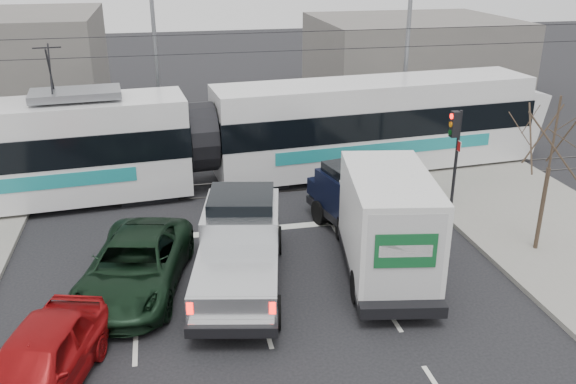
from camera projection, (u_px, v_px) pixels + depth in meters
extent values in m
plane|color=black|center=(330.00, 323.00, 16.08)|extent=(120.00, 120.00, 0.00)
cube|color=#33302D|center=(265.00, 186.00, 25.14)|extent=(60.00, 1.60, 0.03)
cube|color=#67615D|center=(411.00, 58.00, 39.18)|extent=(12.00, 10.00, 5.00)
cylinder|color=#47382B|center=(542.00, 209.00, 19.22)|extent=(0.14, 0.14, 2.75)
cylinder|color=#47382B|center=(555.00, 133.00, 18.28)|extent=(0.07, 0.07, 2.25)
cylinder|color=black|center=(456.00, 158.00, 22.49)|extent=(0.12, 0.12, 3.60)
cube|color=black|center=(455.00, 124.00, 21.97)|extent=(0.28, 0.28, 0.95)
cylinder|color=#FF0C07|center=(452.00, 116.00, 21.82)|extent=(0.06, 0.20, 0.20)
cylinder|color=orange|center=(451.00, 124.00, 21.94)|extent=(0.06, 0.20, 0.20)
cylinder|color=#05330C|center=(450.00, 132.00, 22.05)|extent=(0.06, 0.20, 0.20)
cube|color=white|center=(459.00, 146.00, 22.16)|extent=(0.02, 0.30, 0.40)
cylinder|color=slate|center=(407.00, 54.00, 28.50)|extent=(0.20, 0.20, 9.00)
cylinder|color=slate|center=(156.00, 56.00, 28.13)|extent=(0.20, 0.20, 9.00)
cylinder|color=black|center=(263.00, 52.00, 23.07)|extent=(60.00, 0.03, 0.03)
cylinder|color=black|center=(262.00, 33.00, 22.81)|extent=(60.00, 0.03, 0.03)
cube|color=silver|center=(2.00, 181.00, 22.63)|extent=(14.00, 4.06, 1.67)
cube|color=silver|center=(373.00, 146.00, 26.64)|extent=(14.00, 4.06, 1.67)
cube|color=black|center=(374.00, 117.00, 26.15)|extent=(14.07, 4.10, 1.14)
cube|color=silver|center=(376.00, 93.00, 25.77)|extent=(13.99, 3.95, 1.07)
cube|color=teal|center=(388.00, 149.00, 25.23)|extent=(9.63, 0.85, 0.53)
cylinder|color=black|center=(201.00, 137.00, 24.23)|extent=(1.31, 2.86, 2.78)
cube|color=slate|center=(75.00, 94.00, 22.26)|extent=(3.35, 2.01, 0.27)
cube|color=black|center=(148.00, 189.00, 24.37)|extent=(2.35, 2.63, 0.39)
cube|color=black|center=(257.00, 177.00, 25.58)|extent=(2.35, 2.63, 0.39)
cube|color=black|center=(447.00, 157.00, 27.99)|extent=(2.35, 2.63, 0.39)
cube|color=black|center=(240.00, 267.00, 17.58)|extent=(3.49, 6.84, 0.28)
cube|color=silver|center=(242.00, 225.00, 18.37)|extent=(2.70, 3.12, 1.29)
cube|color=black|center=(241.00, 203.00, 18.22)|extent=(2.26, 2.30, 0.62)
cube|color=silver|center=(245.00, 212.00, 19.92)|extent=(2.33, 1.57, 0.62)
cube|color=silver|center=(236.00, 279.00, 16.08)|extent=(2.74, 3.31, 0.73)
cube|color=silver|center=(231.00, 326.00, 14.63)|extent=(2.07, 0.61, 0.20)
cube|color=#FF0C07|center=(190.00, 308.00, 14.58)|extent=(0.17, 0.12, 0.31)
cube|color=#FF0C07|center=(272.00, 308.00, 14.60)|extent=(0.17, 0.12, 0.31)
cylinder|color=black|center=(212.00, 240.00, 19.57)|extent=(0.49, 0.94, 0.90)
cylinder|color=black|center=(276.00, 240.00, 19.59)|extent=(0.49, 0.94, 0.90)
cylinder|color=black|center=(195.00, 313.00, 15.70)|extent=(0.49, 0.94, 0.90)
cylinder|color=black|center=(275.00, 312.00, 15.72)|extent=(0.49, 0.94, 0.90)
cube|color=black|center=(381.00, 253.00, 18.58)|extent=(3.35, 6.88, 0.33)
cube|color=white|center=(369.00, 198.00, 20.60)|extent=(2.39, 1.93, 1.51)
cube|color=black|center=(370.00, 181.00, 20.50)|extent=(2.01, 1.36, 0.57)
cube|color=silver|center=(388.00, 221.00, 17.44)|extent=(2.99, 4.80, 2.78)
cube|color=silver|center=(405.00, 258.00, 15.38)|extent=(1.97, 0.38, 2.45)
cube|color=#125228|center=(406.00, 251.00, 15.26)|extent=(1.56, 0.29, 0.95)
cube|color=black|center=(402.00, 313.00, 15.74)|extent=(2.05, 0.58, 0.17)
cylinder|color=black|center=(341.00, 227.00, 20.53)|extent=(0.42, 0.88, 0.85)
cylinder|color=black|center=(399.00, 226.00, 20.60)|extent=(0.42, 0.88, 0.85)
cylinder|color=black|center=(357.00, 287.00, 16.85)|extent=(0.44, 0.98, 0.94)
cylinder|color=black|center=(429.00, 285.00, 16.92)|extent=(0.44, 0.98, 0.94)
cube|color=black|center=(368.00, 222.00, 20.46)|extent=(3.10, 5.71, 0.27)
cube|color=black|center=(354.00, 192.00, 21.00)|extent=(2.40, 2.64, 1.24)
cube|color=black|center=(354.00, 173.00, 20.85)|extent=(2.01, 1.95, 0.59)
cube|color=black|center=(336.00, 186.00, 22.19)|extent=(2.06, 1.35, 0.59)
cube|color=black|center=(388.00, 225.00, 19.30)|extent=(2.43, 2.79, 0.70)
cube|color=silver|center=(413.00, 252.00, 18.22)|extent=(1.84, 0.58, 0.19)
cube|color=#590505|center=(387.00, 244.00, 17.82)|extent=(0.17, 0.12, 0.30)
cube|color=#590505|center=(436.00, 233.00, 18.49)|extent=(0.17, 0.12, 0.30)
cylinder|color=black|center=(320.00, 212.00, 21.64)|extent=(0.48, 0.91, 0.87)
cylinder|color=black|center=(365.00, 204.00, 22.34)|extent=(0.48, 0.91, 0.87)
cylinder|color=black|center=(371.00, 254.00, 18.71)|extent=(0.48, 0.91, 0.87)
cylinder|color=black|center=(421.00, 243.00, 19.41)|extent=(0.48, 0.91, 0.87)
imported|color=black|center=(135.00, 265.00, 17.36)|extent=(3.74, 6.00, 1.55)
imported|color=#9A0E10|center=(38.00, 364.00, 13.24)|extent=(3.13, 5.02, 1.59)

